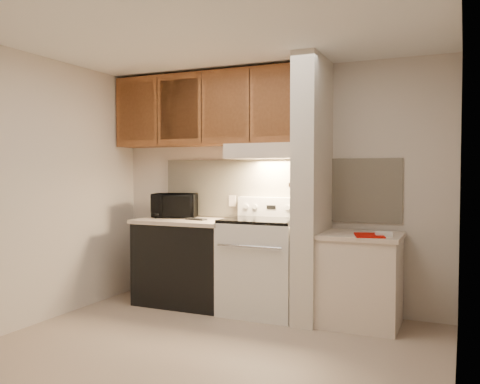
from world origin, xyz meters
The scene contains 50 objects.
floor centered at (0.00, 0.00, 0.00)m, with size 3.60×3.60×0.00m, color tan.
ceiling centered at (0.00, 0.00, 2.50)m, with size 3.60×3.60×0.00m, color white.
wall_back centered at (0.00, 1.50, 1.25)m, with size 3.60×0.02×2.50m, color beige.
wall_left centered at (-1.80, 0.00, 1.25)m, with size 0.02×3.00×2.50m, color beige.
wall_right centered at (1.80, 0.00, 1.25)m, with size 0.02×3.00×2.50m, color beige.
backsplash centered at (0.00, 1.49, 1.24)m, with size 2.60×0.02×0.63m, color beige.
range_body centered at (0.00, 1.16, 0.46)m, with size 0.76×0.65×0.92m, color silver.
oven_window centered at (0.00, 0.84, 0.50)m, with size 0.50×0.01×0.30m, color black.
oven_handle centered at (0.00, 0.80, 0.72)m, with size 0.02×0.02×0.65m, color silver.
cooktop centered at (0.00, 1.16, 0.94)m, with size 0.74×0.64×0.03m, color black.
range_backguard centered at (0.00, 1.44, 1.05)m, with size 0.76×0.08×0.20m, color silver.
range_display centered at (0.00, 1.40, 1.05)m, with size 0.10×0.01×0.04m, color black.
range_knob_left_outer centered at (-0.28, 1.40, 1.05)m, with size 0.05×0.05×0.02m, color silver.
range_knob_left_inner centered at (-0.18, 1.40, 1.05)m, with size 0.05×0.05×0.02m, color silver.
range_knob_right_inner centered at (0.18, 1.40, 1.05)m, with size 0.05×0.05×0.02m, color silver.
range_knob_right_outer centered at (0.28, 1.40, 1.05)m, with size 0.05×0.05×0.02m, color silver.
dishwasher_front centered at (-0.88, 1.17, 0.43)m, with size 1.00×0.63×0.87m, color black.
left_countertop centered at (-0.88, 1.17, 0.89)m, with size 1.04×0.67×0.04m, color beige.
spoon_rest centered at (-0.75, 1.14, 0.92)m, with size 0.24×0.08×0.02m, color black.
teal_jar centered at (-1.23, 1.39, 0.96)m, with size 0.09×0.09×0.10m, color #1C6356.
outlet centered at (-0.48, 1.48, 1.10)m, with size 0.08×0.01×0.12m, color beige.
microwave centered at (-1.10, 1.31, 1.04)m, with size 0.48×0.33×0.27m, color black.
partition_pillar centered at (0.51, 1.15, 1.25)m, with size 0.22×0.70×2.50m, color beige.
pillar_trim centered at (0.39, 1.15, 1.30)m, with size 0.01×0.70×0.04m, color brown.
knife_strip centered at (0.39, 1.10, 1.32)m, with size 0.02×0.42×0.04m, color black.
knife_blade_a centered at (0.38, 0.93, 1.22)m, with size 0.01×0.04×0.16m, color silver.
knife_handle_a centered at (0.38, 0.95, 1.37)m, with size 0.02×0.02×0.10m, color black.
knife_blade_b centered at (0.38, 1.03, 1.21)m, with size 0.01×0.04×0.18m, color silver.
knife_handle_b centered at (0.38, 1.02, 1.37)m, with size 0.02×0.02×0.10m, color black.
knife_blade_c centered at (0.38, 1.11, 1.20)m, with size 0.01×0.04×0.20m, color silver.
knife_handle_c centered at (0.38, 1.09, 1.37)m, with size 0.02×0.02×0.10m, color black.
knife_blade_d centered at (0.38, 1.19, 1.22)m, with size 0.01×0.04×0.16m, color silver.
knife_handle_d centered at (0.38, 1.17, 1.37)m, with size 0.02×0.02×0.10m, color black.
knife_blade_e centered at (0.38, 1.25, 1.21)m, with size 0.01×0.04×0.18m, color silver.
knife_handle_e centered at (0.38, 1.27, 1.37)m, with size 0.02×0.02×0.10m, color black.
oven_mitt centered at (0.38, 1.32, 1.16)m, with size 0.03×0.10×0.24m, color slate.
right_cab_base centered at (0.97, 1.15, 0.40)m, with size 0.70×0.60×0.81m, color beige.
right_countertop centered at (0.97, 1.15, 0.83)m, with size 0.74×0.64×0.04m, color beige.
red_folder centered at (1.07, 1.01, 0.86)m, with size 0.24×0.33×0.01m, color #A90901.
white_box centered at (1.19, 1.05, 0.87)m, with size 0.14×0.09×0.04m, color white.
range_hood centered at (0.00, 1.28, 1.62)m, with size 0.78×0.44×0.15m, color beige.
hood_lip centered at (0.00, 1.07, 1.58)m, with size 0.78×0.04×0.06m, color beige.
upper_cabinets centered at (-0.69, 1.32, 2.08)m, with size 2.18×0.33×0.77m, color brown.
cab_door_a centered at (-1.51, 1.17, 2.08)m, with size 0.46×0.01×0.63m, color brown.
cab_gap_a centered at (-1.23, 1.16, 2.08)m, with size 0.01×0.01×0.73m, color black.
cab_door_b centered at (-0.96, 1.17, 2.08)m, with size 0.46×0.01×0.63m, color brown.
cab_gap_b centered at (-0.69, 1.16, 2.08)m, with size 0.01×0.01×0.73m, color black.
cab_door_c centered at (-0.42, 1.17, 2.08)m, with size 0.46×0.01×0.63m, color brown.
cab_gap_c centered at (-0.14, 1.16, 2.08)m, with size 0.01×0.01×0.73m, color black.
cab_door_d centered at (0.13, 1.17, 2.08)m, with size 0.46×0.01×0.63m, color brown.
Camera 1 is at (1.83, -3.54, 1.42)m, focal length 38.00 mm.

